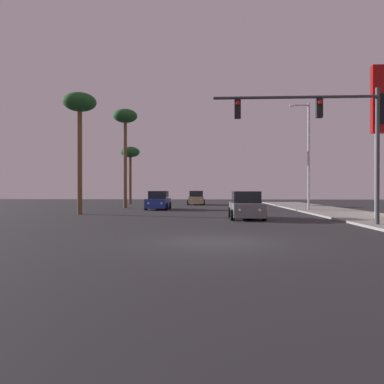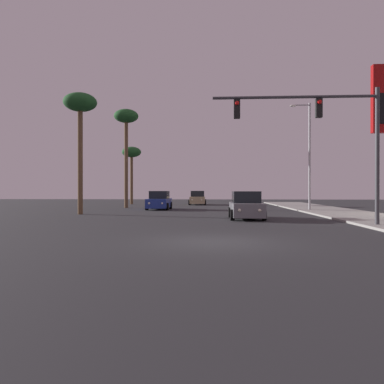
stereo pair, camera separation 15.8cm
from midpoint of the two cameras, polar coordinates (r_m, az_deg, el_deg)
ground_plane at (r=12.71m, az=3.92°, el=-7.59°), size 120.00×120.00×0.00m
sidewalk_right at (r=24.63m, az=26.35°, el=-3.68°), size 5.00×60.00×0.12m
car_tan at (r=45.44m, az=0.95°, el=-0.98°), size 2.04×4.33×1.68m
car_blue at (r=34.15m, az=-4.88°, el=-1.39°), size 2.04×4.32×1.68m
car_grey at (r=23.05m, az=8.45°, el=-2.18°), size 2.04×4.32×1.68m
traffic_light_mast at (r=19.29m, az=20.27°, el=9.25°), size 7.91×0.36×6.50m
street_lamp at (r=33.33m, az=17.40°, el=6.06°), size 1.74×0.24×9.00m
palm_tree_mid at (r=38.17m, az=-9.88°, el=10.44°), size 2.40×2.40×9.77m
palm_tree_far at (r=47.91m, az=-9.10°, el=5.64°), size 2.40×2.40×7.24m
palm_tree_near at (r=28.86m, az=-16.52°, el=12.03°), size 2.40×2.40×8.79m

